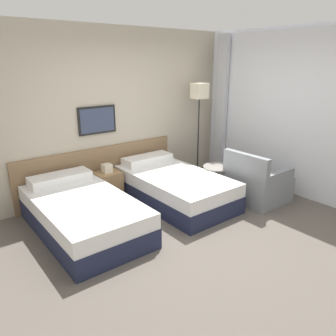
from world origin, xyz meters
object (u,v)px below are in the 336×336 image
(side_table, at_px, (217,174))
(armchair, at_px, (256,185))
(bed_near_door, at_px, (83,213))
(nightstand, at_px, (108,185))
(bed_near_window, at_px, (174,187))
(floor_lamp, at_px, (199,98))

(side_table, distance_m, armchair, 0.66)
(bed_near_door, distance_m, armchair, 2.74)
(armchair, bearing_deg, bed_near_door, 72.67)
(bed_near_door, distance_m, nightstand, 1.08)
(bed_near_door, xyz_separation_m, bed_near_window, (1.55, 0.00, 0.00))
(nightstand, xyz_separation_m, side_table, (1.54, -0.97, 0.11))
(armchair, bearing_deg, nightstand, 49.62)
(bed_near_window, relative_size, side_table, 4.00)
(bed_near_window, relative_size, armchair, 2.35)
(bed_near_door, height_order, side_table, bed_near_door)
(bed_near_door, height_order, nightstand, bed_near_door)
(side_table, relative_size, armchair, 0.59)
(nightstand, xyz_separation_m, floor_lamp, (1.91, -0.09, 1.28))
(bed_near_door, xyz_separation_m, armchair, (2.62, -0.80, 0.02))
(bed_near_window, xyz_separation_m, armchair, (1.07, -0.80, 0.02))
(nightstand, bearing_deg, floor_lamp, -2.78)
(bed_near_window, bearing_deg, bed_near_door, 180.00)
(bed_near_window, bearing_deg, side_table, -15.87)
(bed_near_door, bearing_deg, floor_lamp, 13.74)
(nightstand, height_order, floor_lamp, floor_lamp)
(side_table, bearing_deg, armchair, -62.54)
(nightstand, distance_m, side_table, 1.83)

